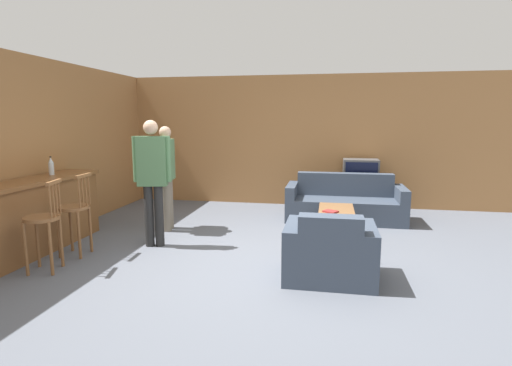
{
  "coord_description": "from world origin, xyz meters",
  "views": [
    {
      "loc": [
        0.83,
        -4.53,
        1.71
      ],
      "look_at": [
        -0.16,
        0.86,
        0.85
      ],
      "focal_mm": 28.0,
      "sensor_mm": 36.0,
      "label": 1
    }
  ],
  "objects_px": {
    "tv_unit": "(359,197)",
    "tv": "(361,172)",
    "book_on_table": "(331,211)",
    "bar_chair_near": "(44,224)",
    "couch_far": "(345,204)",
    "coffee_table": "(336,215)",
    "person_by_counter": "(152,175)",
    "bar_chair_mid": "(75,213)",
    "bottle": "(51,166)",
    "person_by_window": "(166,172)",
    "armchair_near": "(330,254)"
  },
  "relations": [
    {
      "from": "tv_unit",
      "to": "tv",
      "type": "height_order",
      "value": "tv"
    },
    {
      "from": "bar_chair_mid",
      "to": "book_on_table",
      "type": "xyz_separation_m",
      "value": [
        3.19,
        1.13,
        -0.1
      ]
    },
    {
      "from": "coffee_table",
      "to": "tv",
      "type": "xyz_separation_m",
      "value": [
        0.47,
        2.01,
        0.39
      ]
    },
    {
      "from": "bar_chair_near",
      "to": "couch_far",
      "type": "height_order",
      "value": "bar_chair_near"
    },
    {
      "from": "tv_unit",
      "to": "person_by_window",
      "type": "xyz_separation_m",
      "value": [
        -3.07,
        -1.93,
        0.65
      ]
    },
    {
      "from": "bar_chair_mid",
      "to": "tv",
      "type": "height_order",
      "value": "bar_chair_mid"
    },
    {
      "from": "tv",
      "to": "bottle",
      "type": "distance_m",
      "value": 5.22
    },
    {
      "from": "person_by_window",
      "to": "person_by_counter",
      "type": "height_order",
      "value": "person_by_counter"
    },
    {
      "from": "armchair_near",
      "to": "book_on_table",
      "type": "xyz_separation_m",
      "value": [
        0.01,
        1.35,
        0.16
      ]
    },
    {
      "from": "tv",
      "to": "person_by_counter",
      "type": "bearing_deg",
      "value": -136.81
    },
    {
      "from": "couch_far",
      "to": "book_on_table",
      "type": "xyz_separation_m",
      "value": [
        -0.25,
        -1.38,
        0.17
      ]
    },
    {
      "from": "bar_chair_near",
      "to": "book_on_table",
      "type": "bearing_deg",
      "value": 27.99
    },
    {
      "from": "bar_chair_mid",
      "to": "person_by_counter",
      "type": "distance_m",
      "value": 1.07
    },
    {
      "from": "couch_far",
      "to": "person_by_window",
      "type": "relative_size",
      "value": 1.23
    },
    {
      "from": "book_on_table",
      "to": "person_by_counter",
      "type": "height_order",
      "value": "person_by_counter"
    },
    {
      "from": "couch_far",
      "to": "coffee_table",
      "type": "relative_size",
      "value": 1.85
    },
    {
      "from": "bottle",
      "to": "tv_unit",
      "type": "bearing_deg",
      "value": 32.67
    },
    {
      "from": "bar_chair_near",
      "to": "tv_unit",
      "type": "height_order",
      "value": "bar_chair_near"
    },
    {
      "from": "bar_chair_mid",
      "to": "tv_unit",
      "type": "height_order",
      "value": "bar_chair_mid"
    },
    {
      "from": "coffee_table",
      "to": "book_on_table",
      "type": "xyz_separation_m",
      "value": [
        -0.08,
        -0.13,
        0.08
      ]
    },
    {
      "from": "bar_chair_near",
      "to": "couch_far",
      "type": "xyz_separation_m",
      "value": [
        3.44,
        3.07,
        -0.27
      ]
    },
    {
      "from": "tv",
      "to": "book_on_table",
      "type": "relative_size",
      "value": 2.78
    },
    {
      "from": "tv_unit",
      "to": "person_by_counter",
      "type": "bearing_deg",
      "value": -136.78
    },
    {
      "from": "bar_chair_near",
      "to": "person_by_counter",
      "type": "relative_size",
      "value": 0.61
    },
    {
      "from": "armchair_near",
      "to": "tv",
      "type": "bearing_deg",
      "value": 80.96
    },
    {
      "from": "bar_chair_near",
      "to": "person_by_counter",
      "type": "xyz_separation_m",
      "value": [
        0.82,
        1.1,
        0.43
      ]
    },
    {
      "from": "bottle",
      "to": "coffee_table",
      "type": "bearing_deg",
      "value": 11.54
    },
    {
      "from": "bar_chair_near",
      "to": "bottle",
      "type": "relative_size",
      "value": 4.05
    },
    {
      "from": "person_by_counter",
      "to": "tv_unit",
      "type": "bearing_deg",
      "value": 43.22
    },
    {
      "from": "bar_chair_near",
      "to": "coffee_table",
      "type": "bearing_deg",
      "value": 29.2
    },
    {
      "from": "coffee_table",
      "to": "book_on_table",
      "type": "distance_m",
      "value": 0.18
    },
    {
      "from": "person_by_counter",
      "to": "bar_chair_near",
      "type": "bearing_deg",
      "value": -126.82
    },
    {
      "from": "couch_far",
      "to": "bottle",
      "type": "bearing_deg",
      "value": -153.42
    },
    {
      "from": "bar_chair_near",
      "to": "person_by_window",
      "type": "distance_m",
      "value": 2.06
    },
    {
      "from": "couch_far",
      "to": "tv",
      "type": "height_order",
      "value": "tv"
    },
    {
      "from": "bar_chair_mid",
      "to": "armchair_near",
      "type": "height_order",
      "value": "bar_chair_mid"
    },
    {
      "from": "tv",
      "to": "armchair_near",
      "type": "bearing_deg",
      "value": -99.04
    },
    {
      "from": "bar_chair_mid",
      "to": "couch_far",
      "type": "relative_size",
      "value": 0.53
    },
    {
      "from": "coffee_table",
      "to": "person_by_counter",
      "type": "height_order",
      "value": "person_by_counter"
    },
    {
      "from": "bar_chair_mid",
      "to": "bottle",
      "type": "height_order",
      "value": "bottle"
    },
    {
      "from": "tv_unit",
      "to": "tv",
      "type": "bearing_deg",
      "value": -90.0
    },
    {
      "from": "bottle",
      "to": "person_by_counter",
      "type": "xyz_separation_m",
      "value": [
        1.47,
        0.07,
        -0.09
      ]
    },
    {
      "from": "tv",
      "to": "book_on_table",
      "type": "height_order",
      "value": "tv"
    },
    {
      "from": "tv_unit",
      "to": "bottle",
      "type": "distance_m",
      "value": 5.28
    },
    {
      "from": "coffee_table",
      "to": "person_by_window",
      "type": "xyz_separation_m",
      "value": [
        -2.6,
        0.08,
        0.55
      ]
    },
    {
      "from": "armchair_near",
      "to": "coffee_table",
      "type": "distance_m",
      "value": 1.49
    },
    {
      "from": "bar_chair_mid",
      "to": "tv_unit",
      "type": "bearing_deg",
      "value": 41.22
    },
    {
      "from": "bottle",
      "to": "person_by_window",
      "type": "height_order",
      "value": "person_by_window"
    },
    {
      "from": "tv_unit",
      "to": "bar_chair_mid",
      "type": "bearing_deg",
      "value": -138.78
    },
    {
      "from": "coffee_table",
      "to": "bottle",
      "type": "bearing_deg",
      "value": -168.46
    }
  ]
}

